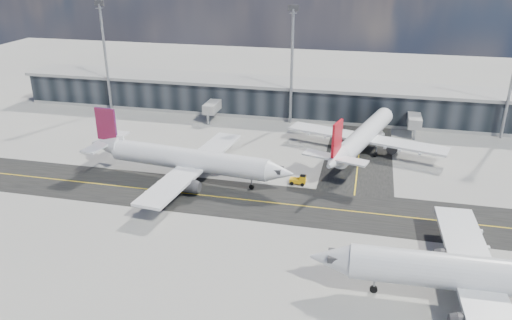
% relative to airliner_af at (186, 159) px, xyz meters
% --- Properties ---
extents(ground, '(300.00, 300.00, 0.00)m').
position_rel_airliner_af_xyz_m(ground, '(13.75, -9.90, -4.12)').
color(ground, gray).
rests_on(ground, ground).
extents(taxiway_lanes, '(180.00, 63.00, 0.03)m').
position_rel_airliner_af_xyz_m(taxiway_lanes, '(17.66, 0.84, -4.11)').
color(taxiway_lanes, black).
rests_on(taxiway_lanes, ground).
extents(terminal_concourse, '(152.00, 19.80, 8.80)m').
position_rel_airliner_af_xyz_m(terminal_concourse, '(13.79, 45.04, -0.02)').
color(terminal_concourse, black).
rests_on(terminal_concourse, ground).
extents(floodlight_masts, '(102.50, 0.70, 28.90)m').
position_rel_airliner_af_xyz_m(floodlight_masts, '(13.75, 38.10, 11.49)').
color(floodlight_masts, gray).
rests_on(floodlight_masts, ground).
extents(airliner_af, '(42.09, 35.97, 12.46)m').
position_rel_airliner_af_xyz_m(airliner_af, '(0.00, 0.00, 0.00)').
color(airliner_af, white).
rests_on(airliner_af, ground).
extents(airliner_redtail, '(34.71, 40.30, 12.13)m').
position_rel_airliner_af_xyz_m(airliner_redtail, '(32.36, 20.82, -0.11)').
color(airliner_redtail, white).
rests_on(airliner_redtail, ground).
extents(airliner_near, '(44.54, 37.92, 13.21)m').
position_rel_airliner_af_xyz_m(airliner_near, '(49.44, -26.74, 0.25)').
color(airliner_near, silver).
rests_on(airliner_near, ground).
extents(baggage_tug, '(3.09, 1.69, 1.89)m').
position_rel_airliner_af_xyz_m(baggage_tug, '(21.40, 2.46, -3.17)').
color(baggage_tug, '#F0AC0C').
rests_on(baggage_tug, ground).
extents(service_van, '(3.85, 5.86, 1.50)m').
position_rel_airliner_af_xyz_m(service_van, '(35.49, 34.10, -3.37)').
color(service_van, white).
rests_on(service_van, ground).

